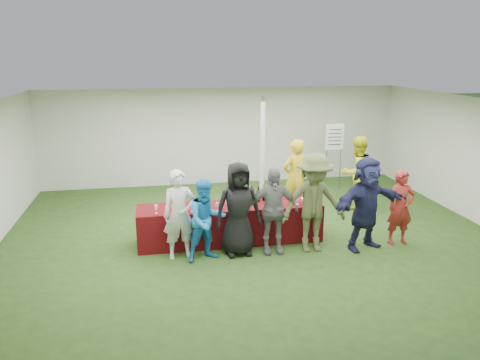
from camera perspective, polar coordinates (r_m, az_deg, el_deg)
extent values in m
plane|color=#284719|center=(9.79, 1.36, -6.51)|extent=(60.00, 60.00, 0.00)
plane|color=white|center=(13.22, -2.13, 5.35)|extent=(10.00, 0.00, 10.00)
plane|color=white|center=(5.71, 9.68, -8.55)|extent=(10.00, 0.00, 10.00)
plane|color=white|center=(11.46, 26.71, 2.15)|extent=(0.00, 8.00, 8.00)
plane|color=white|center=(9.13, 1.46, 9.41)|extent=(10.00, 10.00, 0.00)
cylinder|color=silver|center=(10.61, 2.74, 2.85)|extent=(0.10, 0.10, 2.70)
cube|color=#5D0B0D|center=(9.28, -1.22, -5.28)|extent=(3.60, 0.80, 0.75)
cylinder|color=black|center=(9.31, 0.71, -2.05)|extent=(0.07, 0.07, 0.22)
cylinder|color=black|center=(9.27, 0.71, -1.16)|extent=(0.03, 0.03, 0.08)
cylinder|color=maroon|center=(9.25, 0.71, -0.85)|extent=(0.03, 0.03, 0.02)
cylinder|color=black|center=(9.36, 1.45, -1.95)|extent=(0.07, 0.07, 0.22)
cylinder|color=black|center=(9.32, 1.46, -1.07)|extent=(0.03, 0.03, 0.08)
cylinder|color=maroon|center=(9.31, 1.46, -0.76)|extent=(0.03, 0.03, 0.02)
cylinder|color=black|center=(9.35, 2.24, -1.98)|extent=(0.07, 0.07, 0.22)
cylinder|color=black|center=(9.31, 2.25, -1.10)|extent=(0.03, 0.03, 0.08)
cylinder|color=maroon|center=(9.29, 2.25, -0.79)|extent=(0.03, 0.03, 0.02)
cylinder|color=black|center=(9.43, 2.94, -1.85)|extent=(0.07, 0.07, 0.22)
cylinder|color=black|center=(9.38, 2.95, -0.97)|extent=(0.03, 0.03, 0.08)
cylinder|color=maroon|center=(9.37, 2.96, -0.66)|extent=(0.03, 0.03, 0.02)
cylinder|color=black|center=(9.39, 3.31, -1.91)|extent=(0.07, 0.07, 0.22)
cylinder|color=black|center=(9.35, 3.32, -1.04)|extent=(0.03, 0.03, 0.08)
cylinder|color=maroon|center=(9.34, 3.32, -0.73)|extent=(0.03, 0.03, 0.02)
cylinder|color=black|center=(9.45, 4.13, -1.83)|extent=(0.07, 0.07, 0.22)
cylinder|color=black|center=(9.40, 4.14, -0.96)|extent=(0.03, 0.03, 0.08)
cylinder|color=maroon|center=(9.39, 4.15, -0.65)|extent=(0.03, 0.03, 0.02)
cylinder|color=silver|center=(8.83, -10.16, -4.01)|extent=(0.06, 0.06, 0.00)
cylinder|color=silver|center=(8.82, -10.17, -3.76)|extent=(0.01, 0.01, 0.07)
cylinder|color=silver|center=(8.80, -10.20, -3.27)|extent=(0.06, 0.06, 0.08)
cylinder|color=silver|center=(8.80, -8.16, -3.99)|extent=(0.06, 0.06, 0.00)
cylinder|color=silver|center=(8.79, -8.17, -3.74)|extent=(0.01, 0.01, 0.07)
cylinder|color=silver|center=(8.77, -8.19, -3.25)|extent=(0.06, 0.06, 0.08)
cylinder|color=silver|center=(8.85, -5.83, -3.80)|extent=(0.06, 0.06, 0.00)
cylinder|color=silver|center=(8.84, -5.84, -3.56)|extent=(0.01, 0.01, 0.07)
cylinder|color=silver|center=(8.81, -5.85, -3.07)|extent=(0.06, 0.06, 0.08)
cylinder|color=#4F0809|center=(8.82, -5.85, -3.25)|extent=(0.05, 0.05, 0.02)
cylinder|color=silver|center=(8.83, -2.77, -3.78)|extent=(0.06, 0.06, 0.00)
cylinder|color=silver|center=(8.82, -2.78, -3.54)|extent=(0.01, 0.01, 0.07)
cylinder|color=silver|center=(8.79, -2.78, -3.05)|extent=(0.06, 0.06, 0.08)
cylinder|color=#4F0809|center=(8.80, -2.78, -3.23)|extent=(0.05, 0.05, 0.02)
cylinder|color=silver|center=(9.27, 7.00, -2.95)|extent=(0.06, 0.06, 0.00)
cylinder|color=silver|center=(9.25, 7.01, -2.72)|extent=(0.01, 0.01, 0.07)
cylinder|color=silver|center=(9.23, 7.03, -2.25)|extent=(0.06, 0.06, 0.08)
cylinder|color=#4F0809|center=(9.24, 7.02, -2.43)|extent=(0.05, 0.05, 0.02)
cylinder|color=silver|center=(9.19, -1.56, -2.35)|extent=(0.07, 0.07, 0.20)
cylinder|color=silver|center=(9.16, -1.56, -1.66)|extent=(0.03, 0.03, 0.03)
cube|color=white|center=(9.57, 8.29, -2.32)|extent=(0.25, 0.18, 0.03)
cylinder|color=slate|center=(9.29, 8.58, -2.39)|extent=(0.25, 0.25, 0.18)
cylinder|color=slate|center=(12.90, 10.44, 1.22)|extent=(0.02, 0.02, 1.10)
cylinder|color=slate|center=(13.05, 12.08, 1.29)|extent=(0.02, 0.02, 1.10)
cube|color=white|center=(12.79, 11.47, 5.16)|extent=(0.50, 0.02, 0.70)
cube|color=black|center=(12.74, 11.55, 6.04)|extent=(0.36, 0.01, 0.02)
cube|color=black|center=(12.76, 11.52, 5.59)|extent=(0.36, 0.01, 0.02)
cube|color=black|center=(12.78, 11.50, 5.15)|extent=(0.36, 0.01, 0.02)
cube|color=black|center=(12.79, 11.47, 4.71)|extent=(0.36, 0.01, 0.02)
cube|color=black|center=(12.81, 11.45, 4.27)|extent=(0.36, 0.01, 0.02)
imported|color=gold|center=(10.65, 6.71, 0.25)|extent=(0.75, 0.60, 1.78)
imported|color=yellow|center=(11.44, 14.01, 0.87)|extent=(0.99, 0.86, 1.75)
imported|color=silver|center=(8.49, -7.38, -4.21)|extent=(0.64, 0.46, 1.64)
imported|color=#1A7CC7|center=(8.37, -4.09, -4.89)|extent=(0.87, 0.76, 1.51)
imported|color=black|center=(8.55, -0.21, -3.55)|extent=(0.89, 0.62, 1.75)
imported|color=slate|center=(8.66, 4.00, -3.71)|extent=(0.98, 0.44, 1.64)
imported|color=#484E2A|center=(8.77, 8.97, -2.80)|extent=(1.23, 0.73, 1.88)
imported|color=#1C1E42|center=(9.09, 15.12, -2.78)|extent=(1.75, 1.03, 1.79)
imported|color=maroon|center=(9.57, 19.00, -3.20)|extent=(0.55, 0.37, 1.47)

